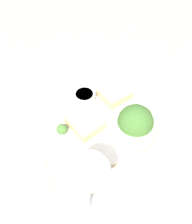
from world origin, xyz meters
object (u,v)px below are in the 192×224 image
sauce_ramekin (84,98)px  wine_glass (87,183)px  salad_bowl (135,124)px  cheese_toast_far (115,93)px  cheese_toast_near (85,123)px  napkin (20,169)px

sauce_ramekin → wine_glass: wine_glass is taller
salad_bowl → cheese_toast_far: bearing=-178.6°
cheese_toast_near → wine_glass: wine_glass is taller
salad_bowl → napkin: size_ratio=0.65×
sauce_ramekin → cheese_toast_far: sauce_ramekin is taller
cheese_toast_far → salad_bowl: bearing=1.4°
sauce_ramekin → cheese_toast_near: (0.08, -0.02, -0.01)m
cheese_toast_far → napkin: 0.32m
cheese_toast_near → sauce_ramekin: bearing=165.1°
wine_glass → napkin: size_ratio=1.11×
cheese_toast_near → cheese_toast_far: bearing=124.5°
sauce_ramekin → cheese_toast_far: 0.09m
salad_bowl → cheese_toast_near: (-0.06, -0.11, -0.02)m
salad_bowl → wine_glass: 0.23m
sauce_ramekin → wine_glass: (0.28, -0.07, 0.09)m
wine_glass → napkin: bearing=-137.0°
salad_bowl → cheese_toast_far: (-0.13, -0.00, -0.02)m
salad_bowl → cheese_toast_far: 0.13m
salad_bowl → cheese_toast_far: salad_bowl is taller
sauce_ramekin → napkin: sauce_ramekin is taller
sauce_ramekin → napkin: 0.25m
sauce_ramekin → cheese_toast_far: bearing=88.2°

